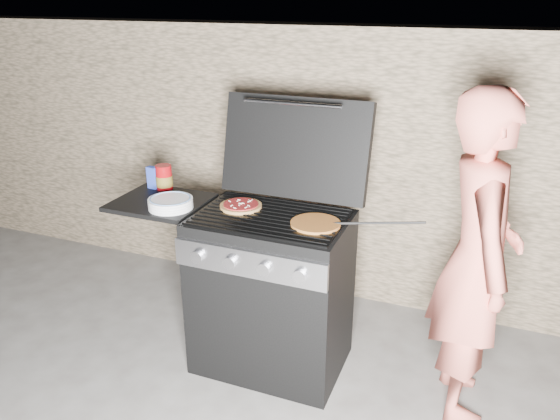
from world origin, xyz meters
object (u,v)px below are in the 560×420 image
at_px(sauce_jar, 164,177).
at_px(gas_grill, 231,284).
at_px(person, 477,261).
at_px(pizza_topped, 241,205).

bearing_deg(sauce_jar, gas_grill, -18.69).
distance_m(sauce_jar, person, 1.78).
relative_size(pizza_topped, person, 0.14).
bearing_deg(sauce_jar, person, -3.55).
distance_m(gas_grill, person, 1.32).
bearing_deg(gas_grill, pizza_topped, 40.98).
relative_size(gas_grill, sauce_jar, 9.15).
height_order(gas_grill, sauce_jar, sauce_jar).
xyz_separation_m(gas_grill, pizza_topped, (0.06, 0.05, 0.47)).
xyz_separation_m(pizza_topped, person, (1.22, 0.01, -0.11)).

